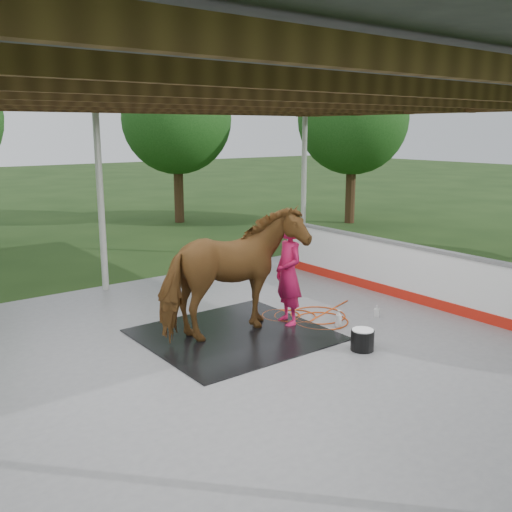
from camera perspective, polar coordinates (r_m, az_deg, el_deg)
ground at (r=8.85m, az=-2.71°, el=-10.34°), size 100.00×100.00×0.00m
concrete_slab at (r=8.84m, az=-2.71°, el=-10.19°), size 12.00×10.00×0.05m
pavilion_structure at (r=8.17m, az=-3.01°, el=16.21°), size 12.60×10.60×4.05m
dasher_board at (r=11.75m, az=16.07°, el=-1.97°), size 0.16×8.00×1.15m
tree_belt at (r=9.08m, az=-4.69°, el=14.71°), size 28.00×28.00×5.80m
rubber_mat at (r=9.70m, az=-2.18°, el=-7.86°), size 2.90×2.72×0.02m
horse at (r=9.38m, az=-2.24°, el=-1.72°), size 2.51×1.15×2.12m
handler at (r=10.00m, az=3.27°, el=-1.73°), size 0.57×0.75×1.85m
wash_bucket at (r=9.17m, az=10.60°, el=-8.21°), size 0.37×0.37×0.34m
soap_bottle_a at (r=10.13m, az=8.25°, el=-6.21°), size 0.16×0.16×0.31m
soap_bottle_b at (r=10.81m, az=11.99°, el=-5.39°), size 0.14×0.14×0.22m
hose_coil at (r=10.60m, az=5.27°, el=-6.09°), size 2.04×1.52×0.02m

